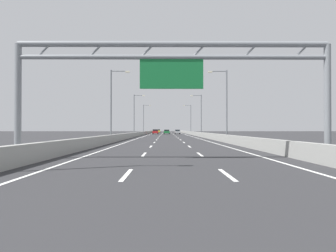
{
  "coord_description": "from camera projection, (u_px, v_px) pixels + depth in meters",
  "views": [
    {
      "loc": [
        -0.39,
        1.26,
        1.64
      ],
      "look_at": [
        -0.01,
        58.94,
        2.19
      ],
      "focal_mm": 33.56,
      "sensor_mm": 36.0,
      "label": 1
    }
  ],
  "objects": [
    {
      "name": "lane_dash_left_8",
      "position": [
        160.0,
        136.0,
        74.21
      ],
      "size": [
        0.16,
        3.0,
        0.01
      ],
      "primitive_type": "cube",
      "color": "white",
      "rests_on": "ground_plane"
    },
    {
      "name": "lane_dash_left_1",
      "position": [
        127.0,
        175.0,
        11.21
      ],
      "size": [
        0.16,
        3.0,
        0.01
      ],
      "primitive_type": "cube",
      "color": "white",
      "rests_on": "ground_plane"
    },
    {
      "name": "barrier_left",
      "position": [
        147.0,
        132.0,
        108.68
      ],
      "size": [
        0.45,
        220.0,
        0.95
      ],
      "color": "#9E9E99",
      "rests_on": "ground_plane"
    },
    {
      "name": "lane_dash_right_13",
      "position": [
        172.0,
        133.0,
        119.23
      ],
      "size": [
        0.16,
        3.0,
        0.01
      ],
      "primitive_type": "cube",
      "color": "white",
      "rests_on": "ground_plane"
    },
    {
      "name": "lane_dash_right_8",
      "position": [
        175.0,
        136.0,
        74.23
      ],
      "size": [
        0.16,
        3.0,
        0.01
      ],
      "primitive_type": "cube",
      "color": "white",
      "rests_on": "ground_plane"
    },
    {
      "name": "silver_car",
      "position": [
        177.0,
        132.0,
        103.97
      ],
      "size": [
        1.71,
        4.64,
        1.42
      ],
      "color": "#A8ADB2",
      "rests_on": "ground_plane"
    },
    {
      "name": "lane_dash_left_10",
      "position": [
        161.0,
        135.0,
        92.21
      ],
      "size": [
        0.16,
        3.0,
        0.01
      ],
      "primitive_type": "cube",
      "color": "white",
      "rests_on": "ground_plane"
    },
    {
      "name": "lane_dash_left_6",
      "position": [
        158.0,
        138.0,
        56.21
      ],
      "size": [
        0.16,
        3.0,
        0.01
      ],
      "primitive_type": "cube",
      "color": "white",
      "rests_on": "ground_plane"
    },
    {
      "name": "sign_gantry",
      "position": [
        173.0,
        69.0,
        16.82
      ],
      "size": [
        16.97,
        0.36,
        6.36
      ],
      "color": "gray",
      "rests_on": "ground_plane"
    },
    {
      "name": "yellow_car",
      "position": [
        158.0,
        131.0,
        133.16
      ],
      "size": [
        1.71,
        4.49,
        1.49
      ],
      "color": "yellow",
      "rests_on": "ground_plane"
    },
    {
      "name": "lane_dash_left_3",
      "position": [
        151.0,
        147.0,
        29.21
      ],
      "size": [
        0.16,
        3.0,
        0.01
      ],
      "primitive_type": "cube",
      "color": "white",
      "rests_on": "ground_plane"
    },
    {
      "name": "lane_dash_left_7",
      "position": [
        159.0,
        137.0,
        65.21
      ],
      "size": [
        0.16,
        3.0,
        0.01
      ],
      "primitive_type": "cube",
      "color": "white",
      "rests_on": "ground_plane"
    },
    {
      "name": "streetlamp_right_far",
      "position": [
        200.0,
        113.0,
        71.88
      ],
      "size": [
        2.58,
        0.28,
        9.5
      ],
      "color": "slate",
      "rests_on": "ground_plane"
    },
    {
      "name": "streetlamp_left_mid",
      "position": [
        113.0,
        101.0,
        41.65
      ],
      "size": [
        2.58,
        0.28,
        9.5
      ],
      "color": "slate",
      "rests_on": "ground_plane"
    },
    {
      "name": "lane_dash_left_5",
      "position": [
        157.0,
        140.0,
        47.21
      ],
      "size": [
        0.16,
        3.0,
        0.01
      ],
      "primitive_type": "cube",
      "color": "white",
      "rests_on": "ground_plane"
    },
    {
      "name": "lane_dash_left_2",
      "position": [
        144.0,
        154.0,
        20.21
      ],
      "size": [
        0.16,
        3.0,
        0.01
      ],
      "primitive_type": "cube",
      "color": "white",
      "rests_on": "ground_plane"
    },
    {
      "name": "lane_dash_right_16",
      "position": [
        171.0,
        132.0,
        146.23
      ],
      "size": [
        0.16,
        3.0,
        0.01
      ],
      "primitive_type": "cube",
      "color": "white",
      "rests_on": "ground_plane"
    },
    {
      "name": "ground_plane",
      "position": [
        167.0,
        134.0,
        98.72
      ],
      "size": [
        260.0,
        260.0,
        0.0
      ],
      "primitive_type": "plane",
      "color": "#2D2D30"
    },
    {
      "name": "streetlamp_left_far",
      "position": [
        135.0,
        113.0,
        71.78
      ],
      "size": [
        2.58,
        0.28,
        9.5
      ],
      "color": "slate",
      "rests_on": "ground_plane"
    },
    {
      "name": "lane_dash_right_10",
      "position": [
        173.0,
        135.0,
        92.23
      ],
      "size": [
        0.16,
        3.0,
        0.01
      ],
      "primitive_type": "cube",
      "color": "white",
      "rests_on": "ground_plane"
    },
    {
      "name": "streetlamp_right_distant",
      "position": [
        190.0,
        117.0,
        102.01
      ],
      "size": [
        2.58,
        0.28,
        9.5
      ],
      "color": "slate",
      "rests_on": "ground_plane"
    },
    {
      "name": "lane_dash_left_11",
      "position": [
        162.0,
        134.0,
        101.21
      ],
      "size": [
        0.16,
        3.0,
        0.01
      ],
      "primitive_type": "cube",
      "color": "white",
      "rests_on": "ground_plane"
    },
    {
      "name": "lane_dash_left_14",
      "position": [
        162.0,
        133.0,
        128.2
      ],
      "size": [
        0.16,
        3.0,
        0.01
      ],
      "primitive_type": "cube",
      "color": "white",
      "rests_on": "ground_plane"
    },
    {
      "name": "lane_dash_left_15",
      "position": [
        163.0,
        133.0,
        137.2
      ],
      "size": [
        0.16,
        3.0,
        0.01
      ],
      "primitive_type": "cube",
      "color": "white",
      "rests_on": "ground_plane"
    },
    {
      "name": "lane_dash_right_15",
      "position": [
        171.0,
        133.0,
        137.23
      ],
      "size": [
        0.16,
        3.0,
        0.01
      ],
      "primitive_type": "cube",
      "color": "white",
      "rests_on": "ground_plane"
    },
    {
      "name": "lane_dash_left_16",
      "position": [
        163.0,
        132.0,
        146.2
      ],
      "size": [
        0.16,
        3.0,
        0.01
      ],
      "primitive_type": "cube",
      "color": "white",
      "rests_on": "ground_plane"
    },
    {
      "name": "edge_line_left",
      "position": [
        148.0,
        135.0,
        86.68
      ],
      "size": [
        0.16,
        176.0,
        0.01
      ],
      "primitive_type": "cube",
      "color": "white",
      "rests_on": "ground_plane"
    },
    {
      "name": "orange_car",
      "position": [
        166.0,
        131.0,
        123.14
      ],
      "size": [
        1.77,
        4.29,
        1.38
      ],
      "color": "orange",
      "rests_on": "ground_plane"
    },
    {
      "name": "edge_line_right",
      "position": [
        186.0,
        135.0,
        86.75
      ],
      "size": [
        0.16,
        176.0,
        0.01
      ],
      "primitive_type": "cube",
      "color": "white",
      "rests_on": "ground_plane"
    },
    {
      "name": "green_car",
      "position": [
        167.0,
        132.0,
        100.5
      ],
      "size": [
        1.85,
        4.7,
        1.43
      ],
      "color": "#1E7A38",
      "rests_on": "ground_plane"
    },
    {
      "name": "lane_dash_right_12",
      "position": [
        172.0,
        134.0,
        110.23
      ],
      "size": [
        0.16,
        3.0,
        0.01
      ],
      "primitive_type": "cube",
      "color": "white",
      "rests_on": "ground_plane"
    },
    {
      "name": "lane_dash_right_9",
      "position": [
        174.0,
        135.0,
        83.23
      ],
      "size": [
        0.16,
        3.0,
        0.01
      ],
      "primitive_type": "cube",
      "color": "white",
      "rests_on": "ground_plane"
    },
    {
      "name": "lane_dash_right_4",
      "position": [
        184.0,
        142.0,
        38.23
      ],
      "size": [
        0.16,
        3.0,
        0.01
      ],
      "primitive_type": "cube",
      "color": "white",
      "rests_on": "ground_plane"
    },
    {
      "name": "lane_dash_right_3",
      "position": [
        189.0,
        147.0,
        29.23
      ],
      "size": [
        0.16,
        3.0,
        0.01
      ],
      "primitive_type": "cube",
      "color": "white",
      "rests_on": "ground_plane"
    },
    {
      "name": "streetlamp_left_distant",
      "position": [
        144.0,
        117.0,
        101.92
      ],
      "size": [
        2.58,
        0.28,
        9.5
      ],
      "color": "slate",
      "rests_on": "ground_plane"
    },
    {
      "name": "lane_dash_left_17",
      "position": [
        163.0,
        132.0,
        155.2
      ],
      "size": [
        0.16,
        3.0,
        0.01
      ],
      "primitive_type": "cube",
      "color": "white",
      "rests_on": "ground_plane"
    },
    {
      "name": "streetlamp_right_mid",
      "position": [
        225.0,
        101.0,
        41.75
      ],
      "size": [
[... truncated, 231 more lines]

